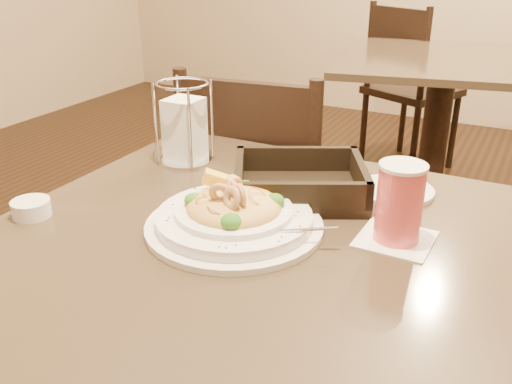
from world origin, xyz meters
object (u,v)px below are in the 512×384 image
at_px(dining_chair_near, 262,211).
at_px(bread_basket, 299,185).
at_px(background_table, 438,112).
at_px(pasta_bowl, 234,214).
at_px(main_table, 251,355).
at_px(side_plate, 395,190).
at_px(napkin_caddy, 185,128).
at_px(butter_ramekin, 31,208).
at_px(drink_glass, 399,203).
at_px(dining_chair_far, 408,84).

height_order(dining_chair_near, bread_basket, dining_chair_near).
bearing_deg(background_table, pasta_bowl, -90.70).
xyz_separation_m(main_table, side_plate, (0.16, 0.30, 0.25)).
xyz_separation_m(napkin_caddy, butter_ramekin, (-0.09, -0.36, -0.06)).
bearing_deg(main_table, drink_glass, 27.35).
height_order(bread_basket, butter_ramekin, bread_basket).
height_order(background_table, drink_glass, drink_glass).
relative_size(main_table, pasta_bowl, 2.65).
xyz_separation_m(bread_basket, butter_ramekin, (-0.40, -0.30, -0.01)).
distance_m(main_table, bread_basket, 0.33).
xyz_separation_m(dining_chair_near, napkin_caddy, (-0.02, -0.34, 0.35)).
distance_m(main_table, pasta_bowl, 0.28).
distance_m(main_table, background_table, 1.82).
height_order(drink_glass, napkin_caddy, napkin_caddy).
relative_size(main_table, drink_glass, 6.60).
bearing_deg(main_table, butter_ramekin, -165.24).
bearing_deg(butter_ramekin, dining_chair_far, 87.77).
relative_size(drink_glass, butter_ramekin, 1.96).
height_order(main_table, drink_glass, drink_glass).
bearing_deg(bread_basket, butter_ramekin, -142.60).
bearing_deg(butter_ramekin, dining_chair_near, 80.76).
height_order(background_table, napkin_caddy, napkin_caddy).
distance_m(main_table, napkin_caddy, 0.51).
xyz_separation_m(background_table, pasta_bowl, (-0.02, -1.80, 0.27)).
distance_m(background_table, bread_basket, 1.64).
bearing_deg(pasta_bowl, main_table, -25.44).
distance_m(pasta_bowl, napkin_caddy, 0.36).
bearing_deg(butter_ramekin, background_table, 78.96).
bearing_deg(drink_glass, pasta_bowl, -160.60).
distance_m(dining_chair_near, butter_ramekin, 0.77).
bearing_deg(dining_chair_near, butter_ramekin, 73.55).
bearing_deg(dining_chair_far, napkin_caddy, 114.06).
bearing_deg(side_plate, drink_glass, -74.70).
distance_m(side_plate, butter_ramekin, 0.69).
xyz_separation_m(drink_glass, bread_basket, (-0.21, 0.09, -0.04)).
distance_m(bread_basket, side_plate, 0.19).
xyz_separation_m(dining_chair_near, pasta_bowl, (0.24, -0.58, 0.30)).
xyz_separation_m(main_table, bread_basket, (0.00, 0.20, 0.27)).
height_order(background_table, pasta_bowl, pasta_bowl).
bearing_deg(dining_chair_near, napkin_caddy, 79.20).
height_order(dining_chair_near, butter_ramekin, dining_chair_near).
relative_size(main_table, background_table, 0.84).
height_order(dining_chair_far, side_plate, dining_chair_far).
bearing_deg(side_plate, background_table, 96.97).
distance_m(dining_chair_near, pasta_bowl, 0.70).
bearing_deg(dining_chair_near, main_table, 107.86).
bearing_deg(butter_ramekin, main_table, 14.76).
bearing_deg(butter_ramekin, napkin_caddy, 75.57).
distance_m(main_table, dining_chair_far, 2.43).
relative_size(main_table, bread_basket, 2.86).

